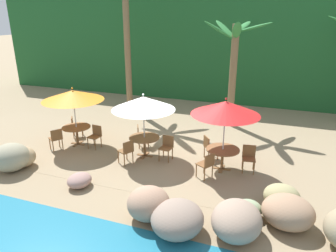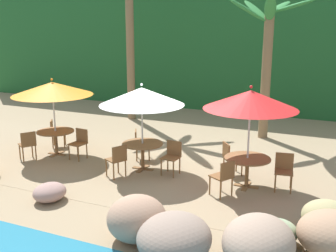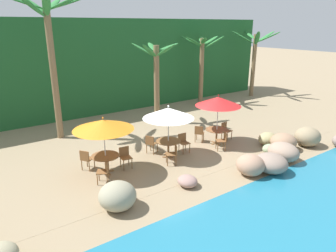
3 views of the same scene
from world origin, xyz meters
The scene contains 21 objects.
ground_plane centered at (0.00, 0.00, 0.00)m, with size 120.00×120.00×0.00m, color #937F60.
terrace_deck centered at (0.00, 0.00, 0.00)m, with size 18.00×5.20×0.01m.
foliage_backdrop centered at (0.00, 9.00, 3.00)m, with size 28.00×2.40×6.00m.
rock_seawall centered at (0.27, -3.04, 0.39)m, with size 16.38×3.11×0.93m.
umbrella_orange centered at (-3.35, -0.13, 2.01)m, with size 2.33×2.33×2.32m.
dining_table_orange centered at (-3.35, -0.13, 0.61)m, with size 1.10×1.10×0.74m.
chair_orange_seaward centered at (-2.49, -0.13, 0.51)m, with size 0.46×0.47×0.87m.
chair_orange_inland centered at (-3.89, 0.53, 0.51)m, with size 0.59×0.59×0.87m.
chair_orange_left centered at (-3.73, -0.89, 0.51)m, with size 0.59×0.58×0.87m.
umbrella_white centered at (-0.39, -0.21, 2.01)m, with size 2.23×2.23×2.35m.
dining_table_white centered at (-0.39, -0.21, 0.61)m, with size 1.10×1.10×0.74m.
chair_white_seaward centered at (0.46, -0.19, 0.51)m, with size 0.45×0.46×0.87m.
chair_white_inland centered at (-0.86, 0.50, 0.51)m, with size 0.57×0.57×0.87m.
chair_white_left centered at (-0.70, -1.01, 0.51)m, with size 0.57×0.57×0.87m.
umbrella_red centered at (2.46, -0.29, 2.14)m, with size 2.19×2.19×2.48m.
dining_table_red centered at (2.46, -0.29, 0.61)m, with size 1.10×1.10×0.74m.
chair_red_seaward centered at (3.28, -0.08, 0.51)m, with size 0.48×0.48×0.87m.
chair_red_inland centered at (1.86, 0.33, 0.51)m, with size 0.60×0.59×0.87m.
chair_red_left centered at (2.11, -1.07, 0.51)m, with size 0.58×0.58×0.87m.
palm_tree_nearest centered at (-3.60, 4.99, 4.79)m, with size 3.70×3.56×6.99m.
palm_tree_second centered at (1.95, 4.32, 3.10)m, with size 2.84×2.92×4.68m.
Camera 1 is at (3.92, -9.64, 4.92)m, focal length 33.16 mm.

